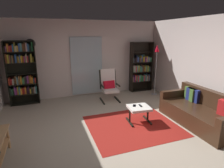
# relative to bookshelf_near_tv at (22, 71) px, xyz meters

# --- Properties ---
(ground_plane) EXTENTS (7.02, 7.02, 0.00)m
(ground_plane) POSITION_rel_bookshelf_near_tv_xyz_m (2.05, -2.64, -1.04)
(ground_plane) COLOR #B3A38F
(wall_back) EXTENTS (5.60, 0.06, 2.60)m
(wall_back) POSITION_rel_bookshelf_near_tv_xyz_m (2.05, 0.26, 0.26)
(wall_back) COLOR silver
(wall_back) RESTS_ON ground
(wall_right) EXTENTS (0.06, 6.00, 2.60)m
(wall_right) POSITION_rel_bookshelf_near_tv_xyz_m (4.75, -2.64, 0.26)
(wall_right) COLOR silver
(wall_right) RESTS_ON ground
(glass_door_panel) EXTENTS (1.10, 0.01, 2.00)m
(glass_door_panel) POSITION_rel_bookshelf_near_tv_xyz_m (2.06, 0.19, 0.01)
(glass_door_panel) COLOR silver
(area_rug) EXTENTS (2.08, 1.82, 0.01)m
(area_rug) POSITION_rel_bookshelf_near_tv_xyz_m (2.54, -2.52, -1.04)
(area_rug) COLOR maroon
(area_rug) RESTS_ON ground
(bookshelf_near_tv) EXTENTS (0.84, 0.30, 1.96)m
(bookshelf_near_tv) POSITION_rel_bookshelf_near_tv_xyz_m (0.00, 0.00, 0.00)
(bookshelf_near_tv) COLOR black
(bookshelf_near_tv) RESTS_ON ground
(bookshelf_near_sofa) EXTENTS (0.83, 0.30, 1.86)m
(bookshelf_near_sofa) POSITION_rel_bookshelf_near_tv_xyz_m (4.11, 0.04, -0.16)
(bookshelf_near_sofa) COLOR black
(bookshelf_near_sofa) RESTS_ON ground
(leather_sofa) EXTENTS (0.90, 1.96, 0.80)m
(leather_sofa) POSITION_rel_bookshelf_near_tv_xyz_m (4.16, -2.95, -0.74)
(leather_sofa) COLOR #382315
(leather_sofa) RESTS_ON ground
(lounge_armchair) EXTENTS (0.60, 0.69, 1.02)m
(lounge_armchair) POSITION_rel_bookshelf_near_tv_xyz_m (2.61, -0.59, -0.51)
(lounge_armchair) COLOR black
(lounge_armchair) RESTS_ON ground
(ottoman) EXTENTS (0.57, 0.53, 0.41)m
(ottoman) POSITION_rel_bookshelf_near_tv_xyz_m (2.77, -2.39, -0.70)
(ottoman) COLOR white
(ottoman) RESTS_ON ground
(tv_remote) EXTENTS (0.06, 0.15, 0.02)m
(tv_remote) POSITION_rel_bookshelf_near_tv_xyz_m (2.82, -2.35, -0.62)
(tv_remote) COLOR black
(tv_remote) RESTS_ON ottoman
(cell_phone) EXTENTS (0.13, 0.15, 0.01)m
(cell_phone) POSITION_rel_bookshelf_near_tv_xyz_m (2.68, -2.29, -0.63)
(cell_phone) COLOR black
(cell_phone) RESTS_ON ottoman
(floor_lamp_by_shelf) EXTENTS (0.22, 0.22, 1.78)m
(floor_lamp_by_shelf) POSITION_rel_bookshelf_near_tv_xyz_m (4.36, -0.60, 0.34)
(floor_lamp_by_shelf) COLOR #A5A5AD
(floor_lamp_by_shelf) RESTS_ON ground
(wall_clock) EXTENTS (0.29, 0.03, 0.29)m
(wall_clock) POSITION_rel_bookshelf_near_tv_xyz_m (0.32, 0.18, 0.81)
(wall_clock) COLOR silver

